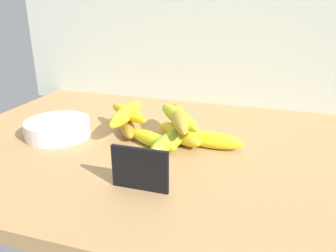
{
  "coord_description": "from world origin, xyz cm",
  "views": [
    {
      "loc": [
        24.24,
        -70.62,
        36.39
      ],
      "look_at": [
        1.82,
        0.29,
        8.0
      ],
      "focal_mm": 35.67,
      "sensor_mm": 36.0,
      "label": 1
    }
  ],
  "objects_px": {
    "banana_7": "(179,117)",
    "banana_8": "(179,118)",
    "chalkboard_sign": "(140,171)",
    "banana_6": "(126,113)",
    "banana_2": "(212,140)",
    "fruit_bowl": "(58,128)",
    "banana_4": "(152,140)",
    "banana_0": "(171,140)",
    "banana_1": "(127,127)",
    "banana_3": "(179,134)",
    "banana_5": "(128,113)"
  },
  "relations": [
    {
      "from": "banana_7",
      "to": "banana_0",
      "type": "bearing_deg",
      "value": -94.14
    },
    {
      "from": "chalkboard_sign",
      "to": "banana_6",
      "type": "xyz_separation_m",
      "value": [
        -0.14,
        0.24,
        0.02
      ]
    },
    {
      "from": "banana_0",
      "to": "banana_3",
      "type": "distance_m",
      "value": 0.04
    },
    {
      "from": "banana_8",
      "to": "banana_1",
      "type": "bearing_deg",
      "value": 175.74
    },
    {
      "from": "banana_0",
      "to": "banana_4",
      "type": "relative_size",
      "value": 1.01
    },
    {
      "from": "banana_2",
      "to": "banana_3",
      "type": "height_order",
      "value": "banana_3"
    },
    {
      "from": "banana_4",
      "to": "banana_8",
      "type": "height_order",
      "value": "banana_8"
    },
    {
      "from": "banana_6",
      "to": "banana_8",
      "type": "height_order",
      "value": "banana_8"
    },
    {
      "from": "banana_5",
      "to": "banana_2",
      "type": "bearing_deg",
      "value": -8.49
    },
    {
      "from": "banana_0",
      "to": "banana_7",
      "type": "height_order",
      "value": "banana_7"
    },
    {
      "from": "fruit_bowl",
      "to": "banana_5",
      "type": "height_order",
      "value": "banana_5"
    },
    {
      "from": "fruit_bowl",
      "to": "banana_7",
      "type": "xyz_separation_m",
      "value": [
        0.31,
        0.06,
        0.04
      ]
    },
    {
      "from": "fruit_bowl",
      "to": "banana_6",
      "type": "distance_m",
      "value": 0.18
    },
    {
      "from": "banana_0",
      "to": "banana_8",
      "type": "height_order",
      "value": "banana_8"
    },
    {
      "from": "fruit_bowl",
      "to": "banana_0",
      "type": "height_order",
      "value": "same"
    },
    {
      "from": "chalkboard_sign",
      "to": "banana_3",
      "type": "bearing_deg",
      "value": 87.42
    },
    {
      "from": "banana_5",
      "to": "banana_6",
      "type": "bearing_deg",
      "value": -84.56
    },
    {
      "from": "banana_5",
      "to": "banana_8",
      "type": "distance_m",
      "value": 0.15
    },
    {
      "from": "banana_2",
      "to": "banana_3",
      "type": "relative_size",
      "value": 1.01
    },
    {
      "from": "banana_3",
      "to": "banana_5",
      "type": "height_order",
      "value": "banana_5"
    },
    {
      "from": "banana_2",
      "to": "banana_8",
      "type": "bearing_deg",
      "value": 170.77
    },
    {
      "from": "chalkboard_sign",
      "to": "banana_7",
      "type": "height_order",
      "value": "chalkboard_sign"
    },
    {
      "from": "banana_1",
      "to": "banana_4",
      "type": "height_order",
      "value": "same"
    },
    {
      "from": "chalkboard_sign",
      "to": "banana_4",
      "type": "distance_m",
      "value": 0.19
    },
    {
      "from": "banana_3",
      "to": "banana_4",
      "type": "bearing_deg",
      "value": -141.61
    },
    {
      "from": "chalkboard_sign",
      "to": "fruit_bowl",
      "type": "bearing_deg",
      "value": 149.67
    },
    {
      "from": "banana_5",
      "to": "banana_8",
      "type": "bearing_deg",
      "value": -8.04
    },
    {
      "from": "chalkboard_sign",
      "to": "banana_7",
      "type": "xyz_separation_m",
      "value": [
        0.01,
        0.24,
        0.02
      ]
    },
    {
      "from": "banana_0",
      "to": "banana_8",
      "type": "relative_size",
      "value": 0.75
    },
    {
      "from": "banana_1",
      "to": "banana_8",
      "type": "distance_m",
      "value": 0.15
    },
    {
      "from": "banana_0",
      "to": "banana_2",
      "type": "xyz_separation_m",
      "value": [
        0.09,
        0.03,
        -0.0
      ]
    },
    {
      "from": "fruit_bowl",
      "to": "banana_8",
      "type": "bearing_deg",
      "value": 11.19
    },
    {
      "from": "banana_1",
      "to": "banana_8",
      "type": "relative_size",
      "value": 0.73
    },
    {
      "from": "banana_1",
      "to": "banana_4",
      "type": "bearing_deg",
      "value": -32.92
    },
    {
      "from": "banana_0",
      "to": "banana_2",
      "type": "relative_size",
      "value": 1.02
    },
    {
      "from": "banana_2",
      "to": "banana_7",
      "type": "relative_size",
      "value": 0.79
    },
    {
      "from": "banana_2",
      "to": "banana_5",
      "type": "bearing_deg",
      "value": 171.51
    },
    {
      "from": "chalkboard_sign",
      "to": "banana_3",
      "type": "xyz_separation_m",
      "value": [
        0.01,
        0.23,
        -0.02
      ]
    },
    {
      "from": "fruit_bowl",
      "to": "banana_1",
      "type": "distance_m",
      "value": 0.18
    },
    {
      "from": "banana_2",
      "to": "banana_6",
      "type": "relative_size",
      "value": 0.78
    },
    {
      "from": "banana_8",
      "to": "fruit_bowl",
      "type": "bearing_deg",
      "value": -168.81
    },
    {
      "from": "chalkboard_sign",
      "to": "banana_6",
      "type": "height_order",
      "value": "chalkboard_sign"
    },
    {
      "from": "fruit_bowl",
      "to": "banana_7",
      "type": "distance_m",
      "value": 0.32
    },
    {
      "from": "banana_7",
      "to": "banana_8",
      "type": "distance_m",
      "value": 0.0
    },
    {
      "from": "chalkboard_sign",
      "to": "banana_1",
      "type": "xyz_separation_m",
      "value": [
        -0.14,
        0.25,
        -0.02
      ]
    },
    {
      "from": "banana_2",
      "to": "banana_7",
      "type": "xyz_separation_m",
      "value": [
        -0.09,
        0.02,
        0.04
      ]
    },
    {
      "from": "banana_2",
      "to": "banana_7",
      "type": "height_order",
      "value": "banana_7"
    },
    {
      "from": "banana_2",
      "to": "banana_8",
      "type": "relative_size",
      "value": 0.74
    },
    {
      "from": "banana_8",
      "to": "banana_0",
      "type": "bearing_deg",
      "value": -96.78
    },
    {
      "from": "banana_4",
      "to": "banana_5",
      "type": "bearing_deg",
      "value": 142.8
    }
  ]
}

